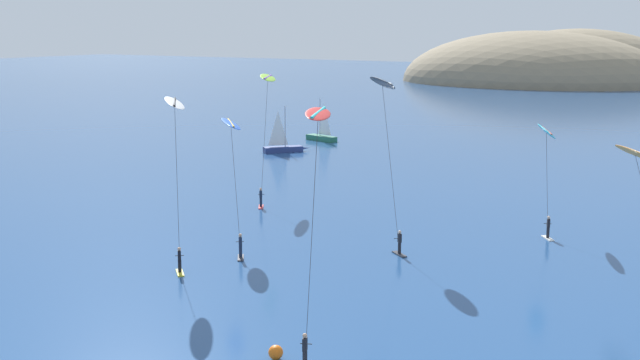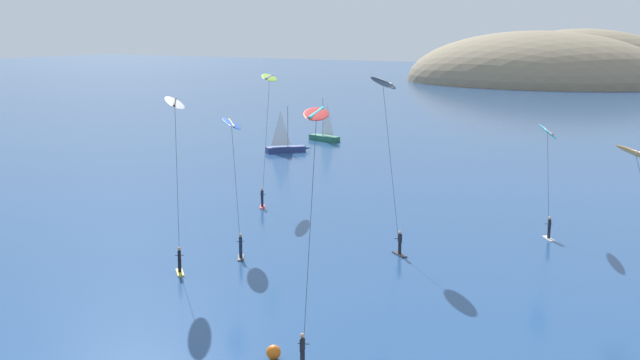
{
  "view_description": "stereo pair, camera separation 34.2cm",
  "coord_description": "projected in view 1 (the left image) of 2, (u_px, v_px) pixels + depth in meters",
  "views": [
    {
      "loc": [
        24.53,
        -18.74,
        15.37
      ],
      "look_at": [
        -1.22,
        25.0,
        5.56
      ],
      "focal_mm": 45.0,
      "sensor_mm": 36.0,
      "label": 1
    },
    {
      "loc": [
        24.82,
        -18.57,
        15.37
      ],
      "look_at": [
        -1.22,
        25.0,
        5.56
      ],
      "focal_mm": 45.0,
      "sensor_mm": 36.0,
      "label": 2
    }
  ],
  "objects": [
    {
      "name": "headland_island",
      "position": [
        628.0,
        84.0,
        211.84
      ],
      "size": [
        164.33,
        61.35,
        29.06
      ],
      "color": "#6B6656",
      "rests_on": "ground"
    },
    {
      "name": "kitesurfer_white",
      "position": [
        175.0,
        115.0,
        50.71
      ],
      "size": [
        4.63,
        5.15,
        10.96
      ],
      "color": "yellow",
      "rests_on": "ground"
    },
    {
      "name": "kitesurfer_black",
      "position": [
        384.0,
        97.0,
        56.54
      ],
      "size": [
        5.85,
        5.99,
        11.86
      ],
      "color": "#2D2D33",
      "rests_on": "ground"
    },
    {
      "name": "kitesurfer_lime",
      "position": [
        267.0,
        87.0,
        72.32
      ],
      "size": [
        5.12,
        8.73,
        11.1
      ],
      "color": "red",
      "rests_on": "ground"
    },
    {
      "name": "sailboat_near",
      "position": [
        285.0,
        147.0,
        98.77
      ],
      "size": [
        4.56,
        5.17,
        5.7
      ],
      "color": "navy",
      "rests_on": "ground"
    },
    {
      "name": "kitesurfer_red",
      "position": [
        317.0,
        138.0,
        38.47
      ],
      "size": [
        3.64,
        7.39,
        11.44
      ],
      "color": "silver",
      "rests_on": "ground"
    },
    {
      "name": "marker_buoy",
      "position": [
        276.0,
        352.0,
        37.42
      ],
      "size": [
        0.7,
        0.7,
        0.7
      ],
      "primitive_type": "sphere",
      "color": "orange",
      "rests_on": "ground"
    },
    {
      "name": "kitesurfer_blue",
      "position": [
        232.0,
        133.0,
        57.35
      ],
      "size": [
        6.58,
        7.34,
        8.82
      ],
      "color": "#2D2D33",
      "rests_on": "ground"
    },
    {
      "name": "kitesurfer_cyan",
      "position": [
        547.0,
        139.0,
        60.18
      ],
      "size": [
        3.43,
        6.07,
        8.08
      ],
      "color": "silver",
      "rests_on": "ground"
    },
    {
      "name": "sailboat_far",
      "position": [
        320.0,
        136.0,
        108.67
      ],
      "size": [
        5.92,
        2.76,
        5.7
      ],
      "color": "#23664C",
      "rests_on": "ground"
    },
    {
      "name": "kitesurfer_orange",
      "position": [
        637.0,
        162.0,
        51.31
      ],
      "size": [
        5.56,
        7.44,
        7.72
      ],
      "color": "yellow",
      "rests_on": "ground"
    }
  ]
}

